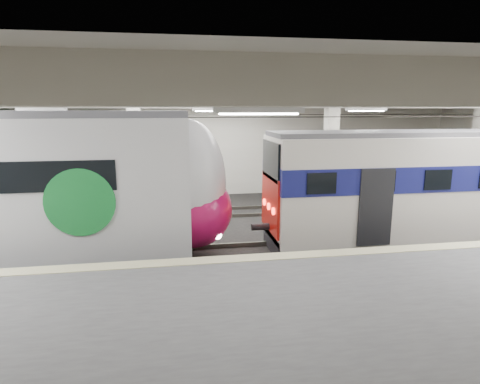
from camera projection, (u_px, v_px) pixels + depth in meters
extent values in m
cube|color=black|center=(222.00, 256.00, 13.91)|extent=(36.00, 24.00, 0.10)
cube|color=silver|center=(220.00, 90.00, 12.76)|extent=(36.00, 24.00, 0.20)
cube|color=beige|center=(201.00, 148.00, 23.00)|extent=(30.00, 0.10, 5.50)
cube|color=beige|center=(346.00, 356.00, 3.67)|extent=(30.00, 0.10, 5.50)
cube|color=#4F4F52|center=(262.00, 350.00, 7.50)|extent=(30.00, 7.00, 1.10)
cube|color=beige|center=(236.00, 259.00, 10.53)|extent=(30.00, 0.50, 0.02)
cube|color=beige|center=(137.00, 166.00, 15.76)|extent=(0.50, 0.50, 5.50)
cube|color=beige|center=(330.00, 162.00, 17.02)|extent=(0.50, 0.50, 5.50)
cube|color=beige|center=(477.00, 159.00, 18.12)|extent=(0.50, 0.50, 5.50)
cube|color=beige|center=(220.00, 100.00, 12.82)|extent=(30.00, 18.00, 0.50)
cube|color=#59544C|center=(222.00, 253.00, 13.88)|extent=(30.00, 1.52, 0.16)
cube|color=#59544C|center=(208.00, 213.00, 19.19)|extent=(30.00, 1.52, 0.16)
cylinder|color=black|center=(220.00, 117.00, 12.94)|extent=(30.00, 0.03, 0.03)
cylinder|color=black|center=(207.00, 115.00, 18.25)|extent=(30.00, 0.03, 0.03)
cube|color=white|center=(229.00, 111.00, 10.96)|extent=(26.00, 8.40, 0.12)
ellipsoid|color=silver|center=(189.00, 182.00, 13.20)|extent=(2.48, 3.07, 4.13)
ellipsoid|color=#A30D45|center=(193.00, 209.00, 13.40)|extent=(2.63, 3.13, 2.53)
cylinder|color=#177F32|center=(80.00, 203.00, 11.21)|extent=(1.94, 0.06, 1.94)
cube|color=beige|center=(437.00, 184.00, 14.68)|extent=(12.45, 2.73, 3.54)
cube|color=navy|center=(438.00, 172.00, 14.60)|extent=(12.49, 2.79, 0.86)
cube|color=#AA120B|center=(270.00, 203.00, 13.80)|extent=(0.08, 2.32, 1.95)
cube|color=black|center=(271.00, 160.00, 13.50)|extent=(0.08, 2.18, 1.28)
cube|color=#4C4C51|center=(442.00, 133.00, 14.30)|extent=(12.45, 2.13, 0.16)
cube|color=black|center=(432.00, 234.00, 15.07)|extent=(12.45, 1.91, 0.70)
cube|color=silver|center=(36.00, 171.00, 17.57)|extent=(13.13, 3.03, 3.54)
cube|color=#177F32|center=(35.00, 161.00, 17.47)|extent=(13.18, 3.09, 0.75)
cube|color=#4C4C51|center=(32.00, 129.00, 17.19)|extent=(13.12, 2.57, 0.16)
cube|color=black|center=(41.00, 215.00, 17.97)|extent=(13.13, 2.75, 0.60)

